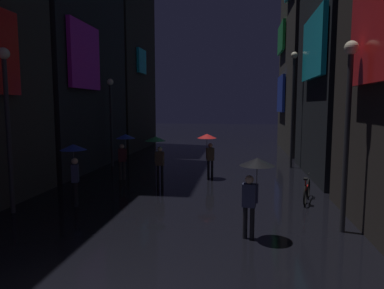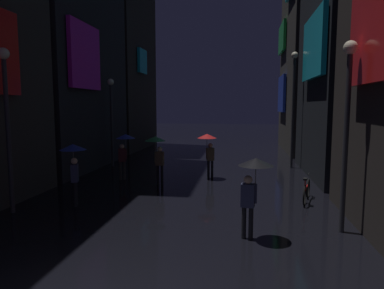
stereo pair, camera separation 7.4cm
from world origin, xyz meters
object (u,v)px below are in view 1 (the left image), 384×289
at_px(pedestrian_foreground_right_blue, 74,157).
at_px(pedestrian_midstreet_left_black, 254,175).
at_px(streetlamp_right_far, 293,97).
at_px(bicycle_parked_at_storefront, 307,191).
at_px(streetlamp_right_near, 348,114).
at_px(streetlamp_left_near, 7,111).
at_px(pedestrian_foreground_left_blue, 124,144).
at_px(pedestrian_far_right_green, 157,147).
at_px(pedestrian_near_crossing_red, 208,143).
at_px(streetlamp_left_far, 111,111).

height_order(pedestrian_foreground_right_blue, pedestrian_midstreet_left_black, same).
bearing_deg(streetlamp_right_far, pedestrian_midstreet_left_black, -102.78).
height_order(bicycle_parked_at_storefront, streetlamp_right_near, streetlamp_right_near).
height_order(pedestrian_foreground_right_blue, streetlamp_left_near, streetlamp_left_near).
relative_size(streetlamp_right_far, streetlamp_right_near, 1.24).
bearing_deg(pedestrian_midstreet_left_black, streetlamp_left_near, 171.77).
xyz_separation_m(pedestrian_foreground_left_blue, pedestrian_far_right_green, (1.75, -0.86, 0.00)).
distance_m(pedestrian_foreground_right_blue, streetlamp_right_near, 8.66).
height_order(pedestrian_near_crossing_red, streetlamp_right_far, streetlamp_right_far).
height_order(bicycle_parked_at_storefront, streetlamp_right_far, streetlamp_right_far).
relative_size(pedestrian_foreground_right_blue, streetlamp_right_near, 0.42).
bearing_deg(pedestrian_midstreet_left_black, pedestrian_foreground_left_blue, 131.39).
bearing_deg(streetlamp_right_far, pedestrian_near_crossing_red, -141.21).
relative_size(pedestrian_midstreet_left_black, streetlamp_left_far, 0.43).
bearing_deg(pedestrian_foreground_left_blue, streetlamp_right_near, -34.65).
distance_m(bicycle_parked_at_storefront, streetlamp_right_near, 4.11).
bearing_deg(bicycle_parked_at_storefront, streetlamp_right_far, 86.64).
height_order(pedestrian_far_right_green, streetlamp_right_far, streetlamp_right_far).
xyz_separation_m(pedestrian_foreground_right_blue, streetlamp_right_far, (8.41, 8.49, 2.20)).
distance_m(pedestrian_midstreet_left_black, streetlamp_left_near, 7.82).
bearing_deg(pedestrian_near_crossing_red, bicycle_parked_at_storefront, -41.39).
bearing_deg(streetlamp_right_near, pedestrian_near_crossing_red, 123.95).
bearing_deg(streetlamp_right_far, pedestrian_foreground_right_blue, -134.73).
xyz_separation_m(pedestrian_far_right_green, streetlamp_left_near, (-3.64, -4.50, 1.61)).
bearing_deg(pedestrian_midstreet_left_black, pedestrian_foreground_right_blue, 159.91).
relative_size(pedestrian_midstreet_left_black, pedestrian_foreground_left_blue, 1.00).
height_order(pedestrian_foreground_right_blue, streetlamp_right_far, streetlamp_right_far).
distance_m(pedestrian_near_crossing_red, streetlamp_left_near, 8.53).
bearing_deg(pedestrian_near_crossing_red, pedestrian_foreground_left_blue, -168.52).
bearing_deg(pedestrian_far_right_green, pedestrian_foreground_right_blue, -121.08).
distance_m(pedestrian_foreground_right_blue, pedestrian_foreground_left_blue, 4.28).
height_order(pedestrian_near_crossing_red, bicycle_parked_at_storefront, pedestrian_near_crossing_red).
bearing_deg(pedestrian_foreground_right_blue, pedestrian_midstreet_left_black, -20.09).
xyz_separation_m(pedestrian_foreground_right_blue, pedestrian_far_right_green, (2.05, 3.41, 0.00)).
relative_size(pedestrian_foreground_right_blue, streetlamp_left_near, 0.41).
bearing_deg(bicycle_parked_at_storefront, streetlamp_left_near, -164.26).
relative_size(pedestrian_foreground_left_blue, streetlamp_right_near, 0.42).
relative_size(pedestrian_foreground_left_blue, streetlamp_right_far, 0.34).
bearing_deg(streetlamp_right_far, pedestrian_foreground_left_blue, -152.47).
distance_m(pedestrian_far_right_green, streetlamp_right_near, 8.09).
bearing_deg(streetlamp_left_far, streetlamp_right_far, 5.53).
relative_size(pedestrian_midstreet_left_black, pedestrian_far_right_green, 1.00).
height_order(bicycle_parked_at_storefront, streetlamp_left_near, streetlamp_left_near).
distance_m(streetlamp_right_far, streetlamp_right_near, 9.86).
bearing_deg(pedestrian_midstreet_left_black, streetlamp_left_far, 127.94).
height_order(pedestrian_foreground_left_blue, streetlamp_right_near, streetlamp_right_near).
distance_m(pedestrian_near_crossing_red, streetlamp_right_near, 7.85).
bearing_deg(pedestrian_foreground_left_blue, streetlamp_left_near, -109.40).
bearing_deg(streetlamp_left_far, pedestrian_foreground_right_blue, -78.10).
xyz_separation_m(pedestrian_near_crossing_red, pedestrian_foreground_left_blue, (-3.82, -0.77, 0.00)).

